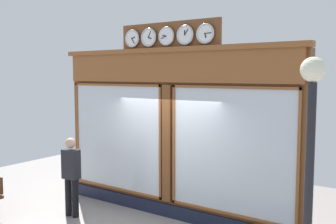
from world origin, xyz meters
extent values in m
cube|color=brown|center=(0.00, -0.15, 1.73)|extent=(5.67, 0.30, 3.46)
cube|color=#191E33|center=(0.00, 0.02, 0.14)|extent=(5.67, 0.08, 0.28)
cube|color=brown|center=(0.00, 0.04, 3.16)|extent=(5.56, 0.08, 0.61)
cube|color=brown|center=(0.00, 0.02, 3.51)|extent=(5.78, 0.20, 0.10)
cube|color=silver|center=(-1.44, 0.01, 1.58)|extent=(2.49, 0.02, 2.35)
cube|color=brown|center=(-1.44, 0.04, 2.78)|extent=(2.59, 0.04, 0.05)
cube|color=brown|center=(-1.44, 0.04, 0.37)|extent=(2.59, 0.04, 0.05)
cube|color=brown|center=(-2.71, 0.04, 1.58)|extent=(0.05, 0.04, 2.45)
cube|color=brown|center=(-0.18, 0.04, 1.58)|extent=(0.05, 0.04, 2.45)
cube|color=silver|center=(1.44, 0.01, 1.58)|extent=(2.49, 0.02, 2.35)
cube|color=brown|center=(1.44, 0.04, 2.78)|extent=(2.59, 0.04, 0.05)
cube|color=brown|center=(1.44, 0.04, 0.37)|extent=(2.59, 0.04, 0.05)
cube|color=brown|center=(2.71, 0.04, 1.58)|extent=(0.05, 0.04, 2.45)
cube|color=brown|center=(0.18, 0.04, 1.58)|extent=(0.05, 0.04, 2.45)
cube|color=brown|center=(0.00, 0.03, 1.58)|extent=(0.20, 0.10, 2.45)
cube|color=brown|center=(0.00, -0.02, 3.79)|extent=(2.39, 0.06, 0.59)
cylinder|color=white|center=(-0.90, 0.06, 3.79)|extent=(0.32, 0.02, 0.32)
torus|color=silver|center=(-0.90, 0.06, 3.79)|extent=(0.39, 0.04, 0.39)
cube|color=black|center=(-0.91, 0.07, 3.74)|extent=(0.04, 0.01, 0.09)
cube|color=black|center=(-0.97, 0.07, 3.79)|extent=(0.14, 0.01, 0.02)
sphere|color=black|center=(-0.90, 0.08, 3.79)|extent=(0.02, 0.02, 0.02)
cylinder|color=white|center=(-0.45, 0.06, 3.79)|extent=(0.32, 0.02, 0.32)
torus|color=silver|center=(-0.45, 0.06, 3.79)|extent=(0.39, 0.04, 0.39)
cube|color=black|center=(-0.45, 0.07, 3.83)|extent=(0.02, 0.01, 0.09)
cube|color=black|center=(-0.49, 0.07, 3.84)|extent=(0.09, 0.01, 0.12)
sphere|color=black|center=(-0.45, 0.08, 3.79)|extent=(0.02, 0.02, 0.02)
cylinder|color=white|center=(0.00, 0.06, 3.79)|extent=(0.32, 0.02, 0.32)
torus|color=silver|center=(0.00, 0.06, 3.79)|extent=(0.38, 0.04, 0.38)
cube|color=black|center=(0.04, 0.07, 3.79)|extent=(0.09, 0.01, 0.04)
cube|color=black|center=(0.06, 0.07, 3.76)|extent=(0.13, 0.01, 0.06)
sphere|color=black|center=(0.00, 0.08, 3.79)|extent=(0.02, 0.02, 0.02)
cylinder|color=white|center=(0.45, 0.06, 3.79)|extent=(0.32, 0.02, 0.32)
torus|color=silver|center=(0.45, 0.06, 3.79)|extent=(0.39, 0.05, 0.39)
cube|color=black|center=(0.41, 0.07, 3.77)|extent=(0.09, 0.01, 0.05)
cube|color=black|center=(0.42, 0.07, 3.84)|extent=(0.07, 0.01, 0.13)
sphere|color=black|center=(0.45, 0.08, 3.79)|extent=(0.02, 0.02, 0.02)
cylinder|color=white|center=(0.90, 0.06, 3.79)|extent=(0.32, 0.02, 0.32)
torus|color=silver|center=(0.90, 0.06, 3.79)|extent=(0.38, 0.04, 0.38)
cube|color=black|center=(0.86, 0.07, 3.80)|extent=(0.09, 0.01, 0.04)
cube|color=black|center=(0.87, 0.07, 3.73)|extent=(0.08, 0.01, 0.12)
sphere|color=black|center=(0.90, 0.08, 3.79)|extent=(0.02, 0.02, 0.02)
cylinder|color=black|center=(1.79, 1.16, 0.41)|extent=(0.14, 0.14, 0.82)
cylinder|color=black|center=(1.59, 1.15, 0.41)|extent=(0.14, 0.14, 0.82)
cube|color=#232328|center=(1.69, 1.15, 1.13)|extent=(0.37, 0.24, 0.62)
sphere|color=tan|center=(1.69, 1.15, 1.58)|extent=(0.22, 0.22, 0.22)
cylinder|color=black|center=(-3.44, 2.14, 1.46)|extent=(0.10, 0.10, 2.93)
sphere|color=#F4EFCC|center=(-3.44, 2.14, 3.07)|extent=(0.28, 0.28, 0.28)
camera|label=1|loc=(-4.59, 6.58, 3.02)|focal=41.61mm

